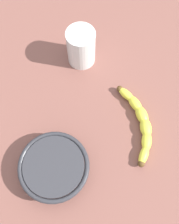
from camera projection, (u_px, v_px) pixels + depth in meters
wooden_tabletop at (84, 114)px, 74.36cm from camera, size 120.00×120.00×3.00cm
banana at (140, 122)px, 70.23cm from camera, size 15.89×19.06×3.05cm
smoothie_glass at (81, 48)px, 74.42cm from camera, size 8.25×8.25×11.71cm
ceramic_bowl at (54, 167)px, 64.16cm from camera, size 17.59×17.59×5.11cm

